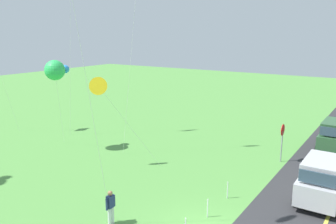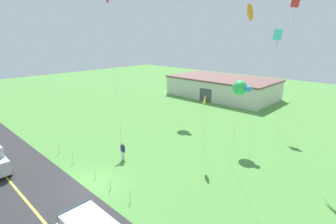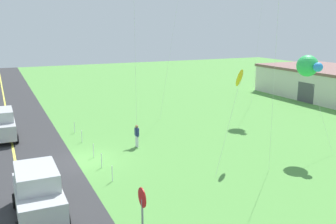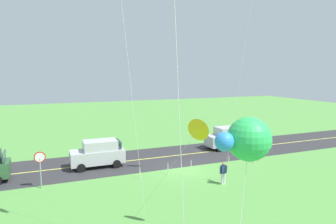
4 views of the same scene
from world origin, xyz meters
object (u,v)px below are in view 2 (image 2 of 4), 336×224
kite_yellow_high (205,102)px  person_adult_near (123,151)px  kite_orange_near (249,13)px  kite_pink_drift (278,37)px  kite_green_far (241,88)px  warehouse_distant (222,87)px  kite_blue_mid (295,4)px

kite_yellow_high → person_adult_near: bearing=-133.2°
kite_orange_near → kite_pink_drift: bearing=102.7°
person_adult_near → kite_green_far: kite_green_far is taller
person_adult_near → kite_pink_drift: bearing=171.4°
warehouse_distant → kite_blue_mid: bearing=-44.6°
person_adult_near → kite_green_far: (5.57, 9.87, 4.95)m
person_adult_near → kite_orange_near: (8.35, 4.75, 11.07)m
kite_green_far → warehouse_distant: (-12.68, 17.56, -4.06)m
kite_blue_mid → warehouse_distant: bearing=135.4°
kite_yellow_high → warehouse_distant: bearing=118.2°
kite_yellow_high → warehouse_distant: size_ratio=0.31×
kite_yellow_high → kite_green_far: (0.74, 4.72, 0.64)m
person_adult_near → kite_orange_near: 14.66m
kite_pink_drift → warehouse_distant: size_ratio=0.62×
kite_blue_mid → kite_yellow_high: bearing=-122.8°
kite_blue_mid → kite_orange_near: kite_blue_mid is taller
kite_yellow_high → kite_orange_near: bearing=-6.5°
kite_blue_mid → kite_green_far: kite_blue_mid is taller
kite_blue_mid → kite_pink_drift: (-3.67, 6.66, -2.60)m
person_adult_near → kite_blue_mid: (8.97, 11.56, 12.20)m
person_adult_near → kite_yellow_high: 8.27m
kite_orange_near → warehouse_distant: (-15.47, 22.68, -10.18)m
warehouse_distant → person_adult_near: bearing=-75.5°
person_adult_near → warehouse_distant: (-7.11, 27.42, 0.89)m
kite_blue_mid → kite_orange_near: (-0.62, -6.82, -1.13)m
kite_yellow_high → kite_green_far: 4.82m
kite_yellow_high → warehouse_distant: (-11.94, 22.28, -3.42)m
warehouse_distant → kite_yellow_high: bearing=-61.8°
kite_blue_mid → warehouse_distant: kite_blue_mid is taller
kite_pink_drift → warehouse_distant: kite_pink_drift is taller
kite_pink_drift → warehouse_distant: bearing=143.4°
kite_pink_drift → kite_orange_near: size_ratio=0.90×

